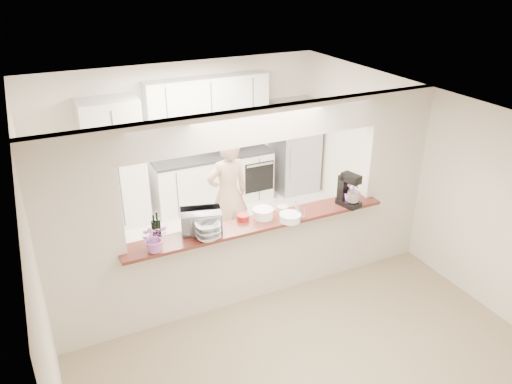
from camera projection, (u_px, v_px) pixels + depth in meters
floor at (257, 293)px, 6.59m from camera, size 6.00×6.00×0.00m
tile_overlay at (214, 238)px, 7.85m from camera, size 5.00×2.90×0.01m
partition at (257, 191)px, 5.95m from camera, size 5.00×0.15×2.50m
bar_counter at (257, 256)px, 6.34m from camera, size 3.40×0.38×1.09m
kitchen_cabinets at (176, 158)px, 8.32m from camera, size 3.15×0.62×2.25m
refrigerator at (295, 147)px, 9.18m from camera, size 0.75×0.70×1.70m
flower_left at (154, 238)px, 5.42m from camera, size 0.34×0.31×0.32m
wine_bottle_a at (154, 230)px, 5.63m from camera, size 0.07×0.07×0.33m
wine_bottle_b at (158, 229)px, 5.65m from camera, size 0.07×0.07×0.35m
toaster_oven at (201, 221)px, 5.83m from camera, size 0.54×0.43×0.26m
serving_bowls at (208, 231)px, 5.66m from camera, size 0.31×0.31×0.21m
plate_stack_a at (263, 213)px, 6.16m from camera, size 0.26×0.26×0.12m
plate_stack_b at (290, 217)px, 6.09m from camera, size 0.26×0.26×0.09m
red_bowl at (243, 217)px, 6.11m from camera, size 0.15×0.15×0.07m
tan_bowl at (282, 209)px, 6.33m from camera, size 0.14×0.14×0.07m
utensil_caddy at (295, 212)px, 6.14m from camera, size 0.24×0.16×0.21m
stand_mixer at (349, 191)px, 6.41m from camera, size 0.26×0.34×0.44m
flower_right at (353, 191)px, 6.42m from camera, size 0.24×0.24×0.39m
person at (228, 195)px, 7.22m from camera, size 0.68×0.47×1.78m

